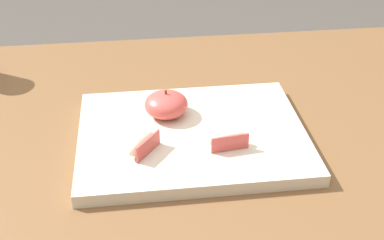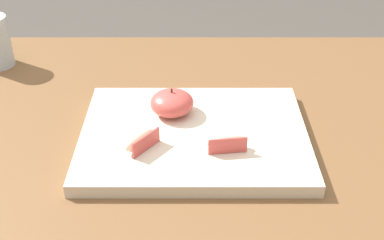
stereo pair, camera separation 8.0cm
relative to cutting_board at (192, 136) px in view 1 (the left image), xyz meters
name	(u,v)px [view 1 (the left image)]	position (x,y,z in m)	size (l,w,h in m)	color
dining_table	(150,185)	(-0.07, 0.02, -0.11)	(1.44, 0.80, 0.75)	brown
cutting_board	(192,136)	(0.00, 0.00, 0.00)	(0.36, 0.28, 0.02)	beige
apple_half_skin_up	(166,104)	(-0.04, 0.05, 0.03)	(0.07, 0.07, 0.05)	#D14C47
apple_wedge_front	(228,139)	(0.05, -0.05, 0.02)	(0.06, 0.03, 0.03)	#F4EACC
apple_wedge_right	(142,144)	(-0.08, -0.05, 0.02)	(0.05, 0.06, 0.03)	#F4EACC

